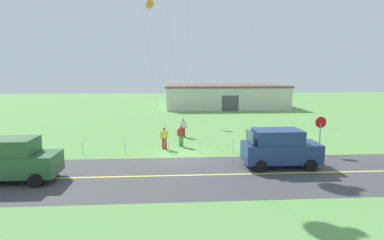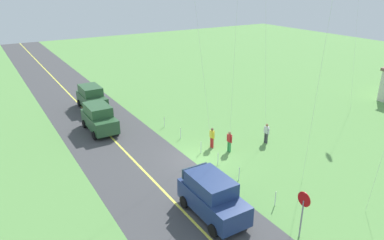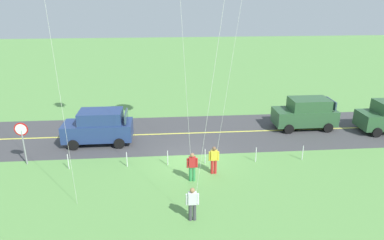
% 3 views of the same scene
% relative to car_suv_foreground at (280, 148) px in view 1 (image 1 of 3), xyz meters
% --- Properties ---
extents(ground_plane, '(120.00, 120.00, 0.10)m').
position_rel_car_suv_foreground_xyz_m(ground_plane, '(-5.73, 2.80, -1.20)').
color(ground_plane, '#60994C').
extents(asphalt_road, '(120.00, 7.00, 0.00)m').
position_rel_car_suv_foreground_xyz_m(asphalt_road, '(-5.73, -1.20, -1.15)').
color(asphalt_road, '#424244').
rests_on(asphalt_road, ground).
extents(road_centre_stripe, '(120.00, 0.16, 0.00)m').
position_rel_car_suv_foreground_xyz_m(road_centre_stripe, '(-5.73, -1.20, -1.15)').
color(road_centre_stripe, '#E5E04C').
rests_on(road_centre_stripe, asphalt_road).
extents(car_suv_foreground, '(4.40, 2.12, 2.24)m').
position_rel_car_suv_foreground_xyz_m(car_suv_foreground, '(0.00, 0.00, 0.00)').
color(car_suv_foreground, navy).
rests_on(car_suv_foreground, ground).
extents(car_parked_west_near, '(4.40, 2.12, 2.24)m').
position_rel_car_suv_foreground_xyz_m(car_parked_west_near, '(-14.45, -1.50, 0.00)').
color(car_parked_west_near, '#2D5633').
rests_on(car_parked_west_near, ground).
extents(stop_sign, '(0.76, 0.08, 2.56)m').
position_rel_car_suv_foreground_xyz_m(stop_sign, '(3.75, 2.71, 0.65)').
color(stop_sign, gray).
rests_on(stop_sign, ground).
extents(person_adult_near, '(0.58, 0.22, 1.60)m').
position_rel_car_suv_foreground_xyz_m(person_adult_near, '(-6.86, 4.70, -0.29)').
color(person_adult_near, red).
rests_on(person_adult_near, ground).
extents(person_adult_companion, '(0.58, 0.22, 1.60)m').
position_rel_car_suv_foreground_xyz_m(person_adult_companion, '(-5.62, 5.40, -0.29)').
color(person_adult_companion, '#338C4C').
rests_on(person_adult_companion, ground).
extents(person_child_watcher, '(0.58, 0.22, 1.60)m').
position_rel_car_suv_foreground_xyz_m(person_child_watcher, '(-5.34, 8.77, -0.29)').
color(person_child_watcher, '#3F3F47').
rests_on(person_child_watcher, ground).
extents(kite_cyan_top, '(2.75, 1.48, 14.15)m').
position_rel_car_suv_foreground_xyz_m(kite_cyan_top, '(-8.78, 22.03, 12.37)').
color(kite_cyan_top, silver).
rests_on(kite_cyan_top, ground).
extents(warehouse_distant, '(18.36, 10.20, 3.50)m').
position_rel_car_suv_foreground_xyz_m(warehouse_distant, '(1.95, 30.85, 0.60)').
color(warehouse_distant, beige).
rests_on(warehouse_distant, ground).
extents(fence_post_0, '(0.05, 0.05, 0.90)m').
position_rel_car_suv_foreground_xyz_m(fence_post_0, '(-12.34, 3.50, -0.70)').
color(fence_post_0, silver).
rests_on(fence_post_0, ground).
extents(fence_post_1, '(0.05, 0.05, 0.90)m').
position_rel_car_suv_foreground_xyz_m(fence_post_1, '(-9.53, 3.50, -0.70)').
color(fence_post_1, silver).
rests_on(fence_post_1, ground).
extents(fence_post_2, '(0.05, 0.05, 0.90)m').
position_rel_car_suv_foreground_xyz_m(fence_post_2, '(-6.53, 3.50, -0.70)').
color(fence_post_2, silver).
rests_on(fence_post_2, ground).
extents(fence_post_3, '(0.05, 0.05, 0.90)m').
position_rel_car_suv_foreground_xyz_m(fence_post_3, '(-4.38, 3.50, -0.70)').
color(fence_post_3, silver).
rests_on(fence_post_3, ground).
extents(fence_post_4, '(0.05, 0.05, 0.90)m').
position_rel_car_suv_foreground_xyz_m(fence_post_4, '(-2.06, 3.50, -0.70)').
color(fence_post_4, silver).
rests_on(fence_post_4, ground).
extents(fence_post_5, '(0.05, 0.05, 0.90)m').
position_rel_car_suv_foreground_xyz_m(fence_post_5, '(1.19, 3.50, -0.70)').
color(fence_post_5, silver).
rests_on(fence_post_5, ground).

